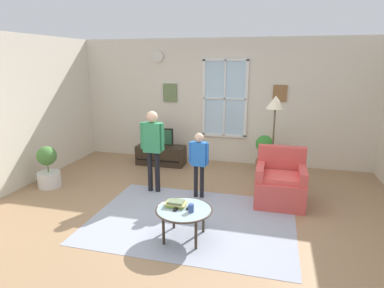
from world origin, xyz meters
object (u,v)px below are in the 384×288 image
Objects in this scene: potted_plant_corner at (48,168)px; floor_lamp at (275,111)px; remote_near_books at (190,207)px; remote_near_cup at (176,208)px; television at (161,137)px; tv_stand at (161,155)px; armchair at (280,183)px; person_blue_shirt at (199,158)px; person_green_shirt at (153,142)px; book_stack at (176,204)px; cup at (191,208)px; potted_plant_by_window at (264,152)px; coffee_table at (184,211)px.

floor_lamp is (3.87, 1.01, 1.02)m from potted_plant_corner.
remote_near_cup is (-0.15, -0.08, 0.00)m from remote_near_books.
floor_lamp is (2.35, -0.71, 0.75)m from television.
tv_stand is 1.21× the size of armchair.
person_green_shirt is at bearing 175.96° from person_blue_shirt.
armchair is (2.51, -1.38, -0.30)m from television.
remote_near_books is (1.38, -2.75, 0.21)m from tv_stand.
tv_stand is at bearing 105.05° from person_green_shirt.
person_green_shirt is 2.15m from floor_lamp.
cup is (0.23, -0.10, 0.01)m from book_stack.
potted_plant_by_window is (1.80, 1.56, -0.47)m from person_green_shirt.
person_green_shirt is 2.00m from potted_plant_corner.
tv_stand is 1.39× the size of potted_plant_corner.
television is at bearing 115.21° from coffee_table.
television reaches higher than remote_near_cup.
cup is 3.06m from potted_plant_by_window.
television is 2.11× the size of book_stack.
book_stack is (1.20, -2.75, 0.24)m from tv_stand.
armchair is 6.21× the size of remote_near_cup.
floor_lamp is at bearing 63.66° from coffee_table.
floor_lamp is (1.96, 0.74, 0.49)m from person_green_shirt.
person_blue_shirt is 1.46× the size of potted_plant_by_window.
armchair is 2.19m from person_green_shirt.
potted_plant_by_window reaches higher than remote_near_books.
book_stack is 2.90m from potted_plant_corner.
potted_plant_corner is (-1.52, -1.73, -0.27)m from television.
tv_stand is at bearing 113.42° from remote_near_cup.
floor_lamp is at bearing -16.81° from television.
person_green_shirt reaches higher than cup.
remote_near_cup is 2.96m from potted_plant_corner.
potted_plant_by_window is (2.19, 0.10, 0.20)m from tv_stand.
coffee_table is at bearing -22.14° from book_stack.
television is 3.08m from remote_near_books.
potted_plant_by_window is at bearing 58.56° from person_blue_shirt.
potted_plant_corner is at bearing -171.72° from person_green_shirt.
television is at bearing -177.21° from potted_plant_by_window.
person_green_shirt is (-0.93, 1.35, 0.50)m from coffee_table.
potted_plant_by_window is (0.81, 2.86, -0.01)m from remote_near_books.
potted_plant_corner is at bearing -131.24° from tv_stand.
floor_lamp reaches higher than tv_stand.
armchair is 1.90m from book_stack.
armchair is 1.16× the size of potted_plant_corner.
remote_near_cup is at bearing -58.79° from person_green_shirt.
floor_lamp reaches higher than person_green_shirt.
cup is (1.42, -2.86, 0.25)m from tv_stand.
potted_plant_by_window is at bearing 73.30° from coffee_table.
person_green_shirt is at bearing 121.21° from remote_near_cup.
coffee_table is 7.16× the size of cup.
potted_plant_corner is (-1.91, -0.28, -0.53)m from person_green_shirt.
floor_lamp reaches higher than potted_plant_corner.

